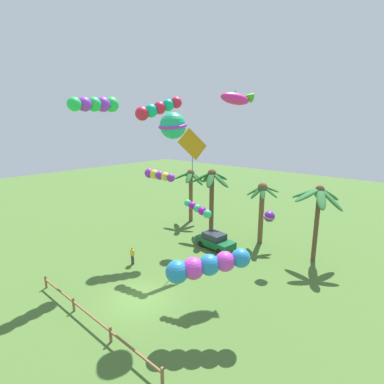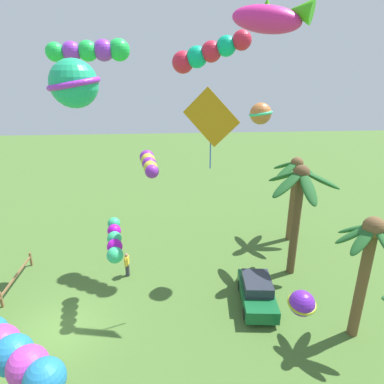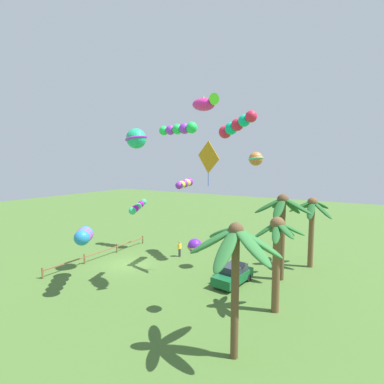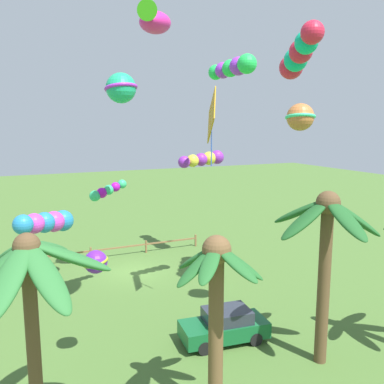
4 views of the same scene
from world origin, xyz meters
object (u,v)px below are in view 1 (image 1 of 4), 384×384
(palm_tree_0, at_px, (262,200))
(kite_fish_9, at_px, (237,98))
(kite_ball_2, at_px, (173,126))
(palm_tree_3, at_px, (212,186))
(palm_tree_2, at_px, (318,201))
(kite_tube_5, at_px, (96,104))
(kite_ball_7, at_px, (193,143))
(kite_ball_0, at_px, (269,216))
(kite_tube_8, at_px, (205,266))
(kite_diamond_4, at_px, (192,145))
(parked_car_0, at_px, (215,241))
(palm_tree_1, at_px, (191,183))
(kite_tube_6, at_px, (158,175))
(kite_tube_1, at_px, (199,209))
(spectator_0, at_px, (132,255))
(kite_tube_3, at_px, (157,109))

(palm_tree_0, xyz_separation_m, kite_fish_9, (0.11, -5.30, 9.25))
(palm_tree_0, distance_m, kite_ball_2, 14.03)
(palm_tree_3, bearing_deg, palm_tree_2, 2.94)
(kite_tube_5, xyz_separation_m, kite_ball_7, (1.85, 9.23, -3.28))
(palm_tree_2, height_order, kite_ball_2, kite_ball_2)
(kite_tube_5, bearing_deg, kite_ball_0, 38.20)
(kite_ball_2, relative_size, kite_tube_8, 0.58)
(kite_diamond_4, bearing_deg, parked_car_0, 76.85)
(kite_ball_7, height_order, kite_tube_8, kite_ball_7)
(palm_tree_3, relative_size, kite_tube_5, 1.59)
(parked_car_0, bearing_deg, kite_tube_8, -56.08)
(kite_ball_7, xyz_separation_m, kite_tube_8, (9.88, -10.22, -5.97))
(palm_tree_1, height_order, kite_ball_2, kite_ball_2)
(kite_tube_8, bearing_deg, kite_tube_6, 153.73)
(kite_tube_1, relative_size, kite_ball_2, 0.93)
(kite_ball_2, relative_size, kite_diamond_4, 0.59)
(parked_car_0, bearing_deg, kite_tube_1, -62.18)
(kite_tube_6, bearing_deg, kite_ball_7, 105.41)
(palm_tree_0, height_order, kite_tube_8, palm_tree_0)
(kite_tube_5, bearing_deg, spectator_0, 34.11)
(palm_tree_1, height_order, spectator_0, palm_tree_1)
(kite_ball_2, bearing_deg, palm_tree_3, 115.38)
(kite_ball_2, bearing_deg, kite_fish_9, 86.95)
(palm_tree_0, height_order, palm_tree_2, palm_tree_2)
(kite_tube_3, xyz_separation_m, kite_tube_6, (3.71, -3.42, -5.46))
(palm_tree_3, distance_m, kite_tube_6, 9.12)
(parked_car_0, distance_m, kite_ball_0, 6.73)
(palm_tree_0, height_order, spectator_0, palm_tree_0)
(palm_tree_2, bearing_deg, kite_ball_7, -164.92)
(kite_tube_8, bearing_deg, kite_diamond_4, 135.38)
(palm_tree_0, bearing_deg, palm_tree_1, 177.11)
(palm_tree_0, relative_size, kite_fish_9, 2.17)
(parked_car_0, height_order, kite_tube_3, kite_tube_3)
(kite_diamond_4, bearing_deg, spectator_0, -119.29)
(kite_tube_1, relative_size, kite_tube_8, 0.53)
(kite_tube_1, xyz_separation_m, kite_fish_9, (-0.87, 5.63, 7.64))
(kite_tube_3, relative_size, kite_tube_5, 0.97)
(palm_tree_2, distance_m, kite_ball_2, 14.36)
(spectator_0, distance_m, kite_diamond_4, 10.79)
(palm_tree_0, bearing_deg, kite_tube_1, -84.87)
(palm_tree_2, height_order, kite_ball_0, palm_tree_2)
(kite_tube_1, distance_m, kite_fish_9, 9.53)
(kite_diamond_4, bearing_deg, kite_fish_9, 23.73)
(parked_car_0, relative_size, kite_fish_9, 1.40)
(palm_tree_2, bearing_deg, kite_tube_3, -156.54)
(kite_tube_1, height_order, kite_tube_8, kite_tube_1)
(kite_tube_6, bearing_deg, kite_tube_8, -26.27)
(palm_tree_0, xyz_separation_m, kite_tube_1, (0.98, -10.93, 1.62))
(kite_tube_1, height_order, kite_fish_9, kite_fish_9)
(palm_tree_1, height_order, kite_diamond_4, kite_diamond_4)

